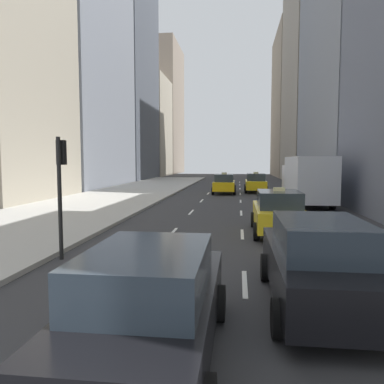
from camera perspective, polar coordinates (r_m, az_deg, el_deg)
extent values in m
cube|color=#ADAAA3|center=(29.44, -11.63, -0.80)|extent=(8.00, 66.00, 0.15)
cube|color=white|center=(9.59, -9.40, -12.92)|extent=(0.12, 2.00, 0.01)
cube|color=white|center=(15.26, -2.97, -6.17)|extent=(0.12, 2.00, 0.01)
cube|color=white|center=(21.11, -0.13, -3.09)|extent=(0.12, 2.00, 0.01)
cube|color=white|center=(27.03, 1.47, -1.34)|extent=(0.12, 2.00, 0.01)
cube|color=white|center=(32.98, 2.49, -0.23)|extent=(0.12, 2.00, 0.01)
cube|color=white|center=(38.94, 3.20, 0.55)|extent=(0.12, 2.00, 0.01)
cube|color=white|center=(44.92, 3.72, 1.12)|extent=(0.12, 2.00, 0.01)
cube|color=white|center=(50.90, 4.11, 1.55)|extent=(0.12, 2.00, 0.01)
cube|color=white|center=(9.22, 8.03, -13.63)|extent=(0.12, 2.00, 0.01)
cube|color=white|center=(15.03, 7.66, -6.38)|extent=(0.12, 2.00, 0.01)
cube|color=white|center=(20.95, 7.50, -3.19)|extent=(0.12, 2.00, 0.01)
cube|color=white|center=(26.91, 7.41, -1.41)|extent=(0.12, 2.00, 0.01)
cube|color=white|center=(32.88, 7.36, -0.28)|extent=(0.12, 2.00, 0.01)
cube|color=white|center=(38.86, 7.32, 0.51)|extent=(0.12, 2.00, 0.01)
cube|color=white|center=(44.84, 7.29, 1.08)|extent=(0.12, 2.00, 0.01)
cube|color=white|center=(50.83, 7.27, 1.52)|extent=(0.12, 2.00, 0.01)
cube|color=white|center=(9.69, 25.30, -13.14)|extent=(0.12, 2.00, 0.01)
cube|color=white|center=(15.32, 18.26, -6.36)|extent=(0.12, 2.00, 0.01)
cube|color=white|center=(21.16, 15.12, -3.24)|extent=(0.12, 2.00, 0.01)
cube|color=white|center=(27.07, 13.35, -1.47)|extent=(0.12, 2.00, 0.01)
cube|color=white|center=(33.01, 12.22, -0.33)|extent=(0.12, 2.00, 0.01)
cube|color=white|center=(38.97, 11.44, 0.46)|extent=(0.12, 2.00, 0.01)
cube|color=white|center=(44.94, 10.86, 1.04)|extent=(0.12, 2.00, 0.01)
cube|color=white|center=(50.92, 10.42, 1.49)|extent=(0.12, 2.00, 0.01)
cube|color=gray|center=(44.58, -15.88, 20.61)|extent=(6.00, 16.55, 30.33)
cube|color=#4C515B|center=(59.75, -9.58, 18.41)|extent=(6.00, 14.63, 33.99)
cube|color=#A89E89|center=(72.02, -6.22, 9.77)|extent=(6.00, 12.27, 18.29)
cube|color=gray|center=(86.88, -3.97, 12.36)|extent=(6.00, 15.95, 28.59)
cube|color=gray|center=(37.81, 22.90, 19.90)|extent=(6.00, 17.49, 25.96)
cube|color=gray|center=(56.09, 17.81, 20.80)|extent=(6.00, 16.59, 37.09)
cube|color=gray|center=(72.33, 14.99, 12.69)|extent=(6.00, 17.76, 26.00)
cube|color=yellow|center=(15.28, 12.95, -3.60)|extent=(1.80, 4.40, 0.76)
cube|color=#28333D|center=(14.93, 13.10, -1.09)|extent=(1.58, 2.29, 0.64)
cube|color=#F2E599|center=(14.90, 13.13, 0.41)|extent=(0.44, 0.20, 0.14)
cylinder|color=black|center=(16.61, 9.35, -4.19)|extent=(0.22, 0.66, 0.66)
cylinder|color=black|center=(16.78, 15.52, -4.21)|extent=(0.22, 0.66, 0.66)
cylinder|color=black|center=(13.93, 9.79, -5.94)|extent=(0.22, 0.66, 0.66)
cylinder|color=black|center=(14.13, 17.14, -5.93)|extent=(0.22, 0.66, 0.66)
cube|color=yellow|center=(34.73, 9.67, 1.13)|extent=(1.80, 4.40, 0.76)
cube|color=#28333D|center=(34.43, 9.70, 2.26)|extent=(1.58, 2.29, 0.64)
cube|color=#F2E599|center=(34.42, 9.71, 2.91)|extent=(0.44, 0.20, 0.14)
cylinder|color=black|center=(36.09, 8.14, 0.68)|extent=(0.22, 0.66, 0.66)
cylinder|color=black|center=(36.17, 10.99, 0.65)|extent=(0.22, 0.66, 0.66)
cylinder|color=black|center=(33.37, 8.22, 0.34)|extent=(0.22, 0.66, 0.66)
cylinder|color=black|center=(33.46, 11.30, 0.31)|extent=(0.22, 0.66, 0.66)
cube|color=yellow|center=(32.99, 4.94, 0.99)|extent=(1.80, 4.40, 0.76)
cube|color=#28333D|center=(32.68, 4.93, 2.18)|extent=(1.58, 2.29, 0.64)
cube|color=#F2E599|center=(32.67, 4.93, 2.86)|extent=(0.44, 0.20, 0.14)
cylinder|color=black|center=(34.42, 3.52, 0.52)|extent=(0.22, 0.66, 0.66)
cylinder|color=black|center=(34.35, 6.52, 0.49)|extent=(0.22, 0.66, 0.66)
cylinder|color=black|center=(31.70, 3.21, 0.15)|extent=(0.22, 0.66, 0.66)
cylinder|color=black|center=(31.63, 6.47, 0.12)|extent=(0.22, 0.66, 0.66)
cube|color=black|center=(5.76, -6.04, -17.82)|extent=(1.80, 4.63, 0.75)
cube|color=#28333D|center=(5.27, -6.81, -12.00)|extent=(1.58, 2.41, 0.64)
cylinder|color=black|center=(7.41, -10.45, -15.70)|extent=(0.22, 0.66, 0.66)
cylinder|color=black|center=(7.10, 4.15, -16.55)|extent=(0.22, 0.66, 0.66)
cube|color=black|center=(8.02, 18.49, -11.17)|extent=(1.80, 4.78, 0.82)
cube|color=#28333D|center=(7.58, 19.06, -6.43)|extent=(1.58, 2.48, 0.64)
cylinder|color=black|center=(9.43, 11.13, -11.19)|extent=(0.22, 0.66, 0.66)
cylinder|color=black|center=(9.72, 21.97, -10.96)|extent=(0.22, 0.66, 0.66)
cylinder|color=black|center=(6.64, 13.01, -18.24)|extent=(0.22, 0.66, 0.66)
cube|color=silver|center=(28.57, 15.89, 1.81)|extent=(2.10, 2.40, 2.10)
cube|color=#28333D|center=(29.69, 15.56, 2.51)|extent=(1.90, 0.10, 0.90)
cube|color=silver|center=(24.42, 17.41, 2.00)|extent=(2.30, 6.00, 2.70)
cylinder|color=black|center=(28.50, 13.75, -0.27)|extent=(0.28, 0.90, 0.90)
cylinder|color=black|center=(28.82, 17.90, -0.31)|extent=(0.28, 0.90, 0.90)
cylinder|color=black|center=(23.16, 15.05, -1.44)|extent=(0.28, 0.90, 0.90)
cylinder|color=black|center=(23.59, 20.59, -1.48)|extent=(0.28, 0.90, 0.90)
cylinder|color=black|center=(11.58, -19.50, -0.98)|extent=(0.12, 0.12, 3.60)
cube|color=black|center=(11.69, -19.29, 5.70)|extent=(0.24, 0.20, 0.72)
sphere|color=red|center=(11.80, -19.08, 6.82)|extent=(0.14, 0.14, 0.14)
sphere|color=#4C3F14|center=(11.79, -19.05, 5.70)|extent=(0.14, 0.14, 0.14)
sphere|color=#198C2D|center=(11.79, -19.02, 4.58)|extent=(0.14, 0.14, 0.14)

